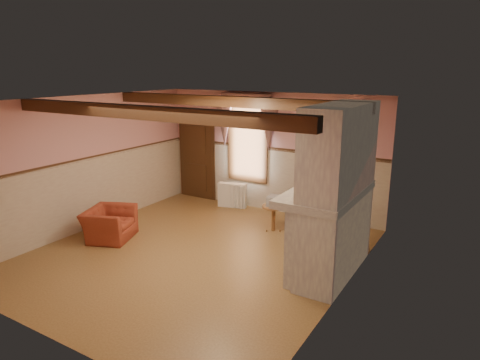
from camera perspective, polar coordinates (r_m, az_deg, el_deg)
The scene contains 26 objects.
floor at distance 8.05m, azimuth -5.98°, elevation -9.76°, with size 5.50×6.00×0.01m, color brown.
ceiling at distance 7.35m, azimuth -6.57°, elevation 10.52°, with size 5.50×6.00×0.01m, color silver.
wall_back at distance 10.07m, azimuth 4.10°, elevation 3.66°, with size 5.50×0.02×2.80m, color #CC8D93.
wall_front at distance 5.62m, azimuth -25.16°, elevation -6.80°, with size 5.50×0.02×2.80m, color #CC8D93.
wall_left at distance 9.47m, azimuth -19.67°, elevation 2.11°, with size 0.02×6.00×2.80m, color #CC8D93.
wall_right at distance 6.37m, azimuth 13.93°, elevation -3.34°, with size 0.02×6.00×2.80m, color #CC8D93.
wainscot at distance 7.77m, azimuth -6.13°, elevation -4.72°, with size 5.50×6.00×1.50m, color beige, non-canonical shape.
chair_rail at distance 7.56m, azimuth -6.28°, elevation 0.65°, with size 5.50×6.00×0.08m, color black, non-canonical shape.
firebox at distance 7.45m, azimuth 9.33°, elevation -8.19°, with size 0.20×0.95×0.90m, color black.
armchair at distance 8.97m, azimuth -17.00°, elevation -5.61°, with size 0.95×0.83×0.62m, color maroon.
side_table at distance 9.03m, azimuth 4.47°, elevation -5.08°, with size 0.48×0.48×0.55m, color brown.
book_stack at distance 8.93m, azimuth 4.58°, elevation -2.77°, with size 0.26×0.32×0.20m, color #B7AD8C.
radiator at distance 10.50m, azimuth -1.04°, elevation -2.03°, with size 0.70×0.18×0.60m, color silver.
bowl at distance 7.21m, azimuth 12.00°, elevation -0.63°, with size 0.31×0.31×0.08m, color brown.
mantel_clock at distance 7.59m, azimuth 13.09°, elevation 0.55°, with size 0.14×0.24×0.20m, color black.
oil_lamp at distance 7.34m, azimuth 12.48°, elevation 0.44°, with size 0.11×0.11×0.28m, color #D7873C.
candle_red at distance 6.37m, azimuth 9.29°, elevation -2.14°, with size 0.06×0.06×0.16m, color maroon.
jar_yellow at distance 6.76m, azimuth 10.63°, elevation -1.40°, with size 0.06×0.06×0.12m, color yellow.
fireplace at distance 7.01m, azimuth 12.87°, elevation -1.62°, with size 0.85×2.00×2.80m, color gray.
mantel at distance 7.07m, azimuth 11.48°, elevation -1.73°, with size 1.05×2.05×0.12m, color gray.
overmantel_mirror at distance 6.99m, azimuth 10.30°, elevation 3.29°, with size 0.06×1.44×1.04m, color silver.
door at distance 11.18m, azimuth -5.72°, elevation 2.90°, with size 1.10×0.10×2.10m, color black.
window at distance 10.28m, azimuth 1.05°, elevation 5.34°, with size 1.06×0.08×2.02m, color white.
window_drapes at distance 10.12m, azimuth 0.81°, elevation 8.62°, with size 1.30×0.14×1.40m, color gray.
ceiling_beam_front at distance 6.45m, azimuth -13.10°, elevation 8.77°, with size 5.50×0.18×0.20m, color black.
ceiling_beam_back at distance 8.34m, azimuth -1.46°, elevation 10.41°, with size 5.50×0.18×0.20m, color black.
Camera 1 is at (4.46, -5.82, 3.33)m, focal length 32.00 mm.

